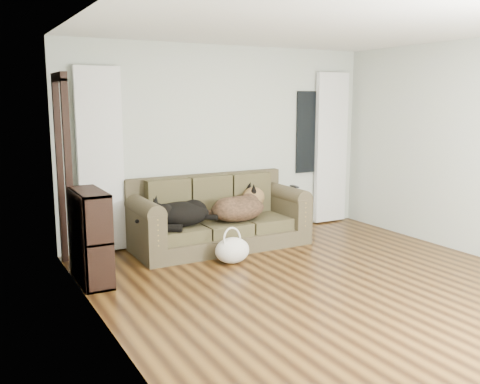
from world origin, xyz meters
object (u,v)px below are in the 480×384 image
dog_shepherd (240,209)px  dog_black_lab (177,216)px  bookshelf (90,235)px  sofa (220,213)px  tote_bag (232,250)px

dog_shepherd → dog_black_lab: bearing=-13.2°
dog_shepherd → bookshelf: bookshelf is taller
sofa → dog_shepherd: size_ratio=2.83×
sofa → dog_shepherd: bearing=-21.8°
dog_black_lab → tote_bag: size_ratio=1.75×
sofa → bookshelf: (-1.78, -0.56, 0.05)m
sofa → dog_shepherd: sofa is taller
dog_shepherd → bookshelf: bearing=2.8°
dog_black_lab → dog_shepherd: (0.84, -0.04, 0.01)m
dog_black_lab → bookshelf: bookshelf is taller
sofa → tote_bag: 0.78m
sofa → bookshelf: 1.86m
dog_black_lab → bookshelf: (-1.17, -0.51, 0.02)m
sofa → dog_black_lab: size_ratio=3.07×
dog_black_lab → bookshelf: bearing=-150.1°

